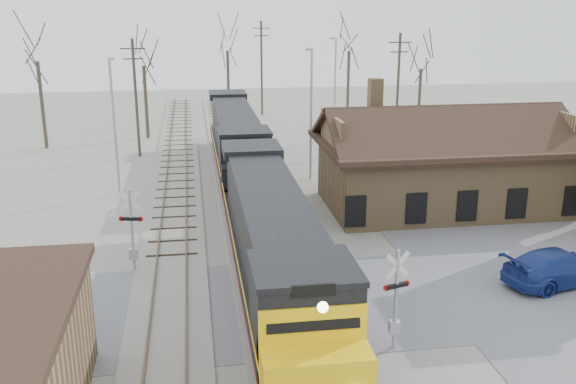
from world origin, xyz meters
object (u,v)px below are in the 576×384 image
(locomotive_lead, at_px, (274,247))
(locomotive_trailing, at_px, (236,140))
(depot, at_px, (441,169))
(parked_car, at_px, (560,267))

(locomotive_lead, height_order, locomotive_trailing, locomotive_lead)
(locomotive_lead, bearing_deg, locomotive_trailing, 90.00)
(depot, relative_size, locomotive_lead, 0.71)
(locomotive_lead, bearing_deg, depot, 44.10)
(depot, distance_m, locomotive_trailing, 15.66)
(depot, xyz_separation_m, locomotive_lead, (-11.99, -11.62, 0.09))
(depot, height_order, locomotive_lead, depot)
(depot, relative_size, parked_car, 2.72)
(parked_car, bearing_deg, depot, -8.22)
(locomotive_trailing, bearing_deg, parked_car, -59.12)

